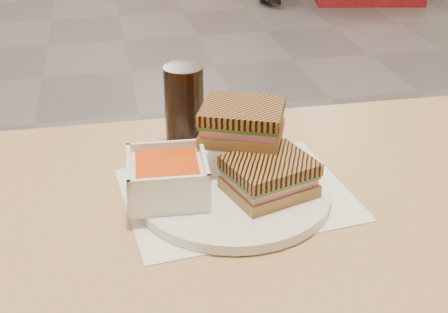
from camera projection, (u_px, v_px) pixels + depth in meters
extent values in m
cube|color=tan|center=(243.00, 224.00, 0.86)|extent=(1.21, 0.72, 0.03)
cylinder|color=tan|center=(444.00, 259.00, 1.39)|extent=(0.06, 0.06, 0.72)
cube|color=white|center=(237.00, 194.00, 0.90)|extent=(0.35, 0.29, 0.00)
cylinder|color=white|center=(233.00, 192.00, 0.89)|extent=(0.29, 0.29, 0.02)
cube|color=white|center=(168.00, 181.00, 0.86)|extent=(0.12, 0.12, 0.05)
cube|color=#E2470A|center=(167.00, 165.00, 0.85)|extent=(0.09, 0.09, 0.01)
cube|color=white|center=(204.00, 160.00, 0.85)|extent=(0.01, 0.11, 0.01)
cube|color=white|center=(129.00, 165.00, 0.84)|extent=(0.01, 0.11, 0.01)
cube|color=white|center=(165.00, 146.00, 0.89)|extent=(0.11, 0.01, 0.01)
cube|color=white|center=(169.00, 182.00, 0.80)|extent=(0.11, 0.01, 0.01)
cube|color=tan|center=(269.00, 187.00, 0.87)|extent=(0.14, 0.13, 0.02)
cube|color=pink|center=(269.00, 178.00, 0.87)|extent=(0.13, 0.12, 0.01)
cube|color=#386B23|center=(269.00, 173.00, 0.86)|extent=(0.14, 0.12, 0.01)
cube|color=brown|center=(270.00, 165.00, 0.86)|extent=(0.14, 0.13, 0.02)
cube|color=tan|center=(242.00, 133.00, 0.92)|extent=(0.15, 0.14, 0.02)
cube|color=pink|center=(242.00, 124.00, 0.91)|extent=(0.14, 0.13, 0.01)
cube|color=#386B23|center=(242.00, 118.00, 0.91)|extent=(0.15, 0.13, 0.01)
cube|color=brown|center=(243.00, 111.00, 0.90)|extent=(0.15, 0.14, 0.02)
cylinder|color=black|center=(184.00, 107.00, 1.02)|extent=(0.07, 0.07, 0.14)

